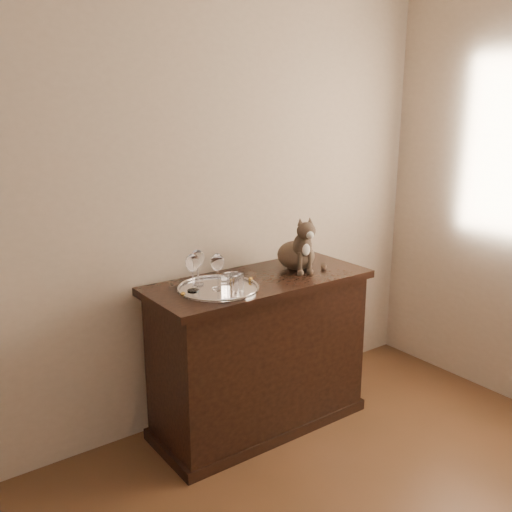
{
  "coord_description": "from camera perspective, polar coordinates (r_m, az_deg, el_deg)",
  "views": [
    {
      "loc": [
        -1.08,
        -0.34,
        1.75
      ],
      "look_at": [
        0.59,
        1.95,
        0.97
      ],
      "focal_mm": 40.0,
      "sensor_mm": 36.0,
      "label": 1
    }
  ],
  "objects": [
    {
      "name": "wine_glass_d",
      "position": [
        2.77,
        -3.87,
        -1.55
      ],
      "size": [
        0.07,
        0.07,
        0.18
      ],
      "primitive_type": null,
      "color": "white",
      "rests_on": "tray"
    },
    {
      "name": "tray",
      "position": [
        2.8,
        -3.79,
        -3.33
      ],
      "size": [
        0.4,
        0.4,
        0.01
      ],
      "primitive_type": "cylinder",
      "color": "silver",
      "rests_on": "sideboard"
    },
    {
      "name": "sideboard",
      "position": [
        3.13,
        0.32,
        -9.73
      ],
      "size": [
        1.2,
        0.5,
        0.85
      ],
      "primitive_type": null,
      "color": "black",
      "rests_on": "ground"
    },
    {
      "name": "tumbler_a",
      "position": [
        2.76,
        -1.96,
        -2.6
      ],
      "size": [
        0.07,
        0.07,
        0.08
      ],
      "primitive_type": "cylinder",
      "color": "silver",
      "rests_on": "tray"
    },
    {
      "name": "wine_glass_a",
      "position": [
        2.75,
        -6.35,
        -1.65
      ],
      "size": [
        0.07,
        0.07,
        0.19
      ],
      "primitive_type": null,
      "color": "white",
      "rests_on": "tray"
    },
    {
      "name": "tumbler_b",
      "position": [
        2.7,
        -2.59,
        -2.84
      ],
      "size": [
        0.09,
        0.09,
        0.1
      ],
      "primitive_type": "cylinder",
      "color": "white",
      "rests_on": "tray"
    },
    {
      "name": "cat",
      "position": [
        3.11,
        4.04,
        1.43
      ],
      "size": [
        0.36,
        0.35,
        0.31
      ],
      "primitive_type": null,
      "rotation": [
        0.0,
        0.0,
        -0.25
      ],
      "color": "#4C3F2D",
      "rests_on": "sideboard"
    },
    {
      "name": "wine_glass_b",
      "position": [
        2.84,
        -5.84,
        -1.13
      ],
      "size": [
        0.07,
        0.07,
        0.18
      ],
      "primitive_type": null,
      "color": "silver",
      "rests_on": "tray"
    },
    {
      "name": "wall_back",
      "position": [
        2.84,
        -13.36,
        6.83
      ],
      "size": [
        4.0,
        0.1,
        2.7
      ],
      "primitive_type": "cube",
      "color": "tan",
      "rests_on": "ground"
    }
  ]
}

